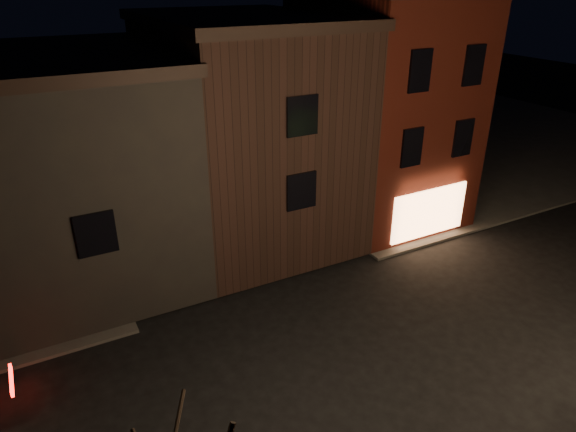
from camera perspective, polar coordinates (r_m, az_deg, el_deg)
name	(u,v)px	position (r m, az deg, el deg)	size (l,w,h in m)	color
ground	(346,376)	(16.26, 6.50, -17.20)	(120.00, 120.00, 0.00)	black
sidewalk_far_right	(415,128)	(41.66, 13.94, 9.47)	(30.00, 30.00, 0.12)	#2D2B28
corner_building	(380,104)	(25.03, 10.16, 12.16)	(6.50, 8.50, 10.50)	#4E160D
row_building_a	(245,128)	(22.76, -4.85, 9.68)	(7.30, 10.30, 9.40)	black
row_building_b	(70,166)	(21.24, -23.04, 5.14)	(7.80, 10.30, 8.40)	black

